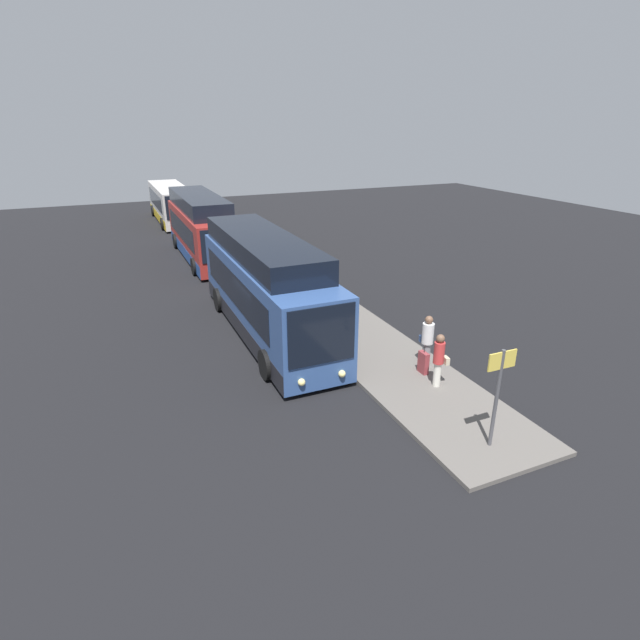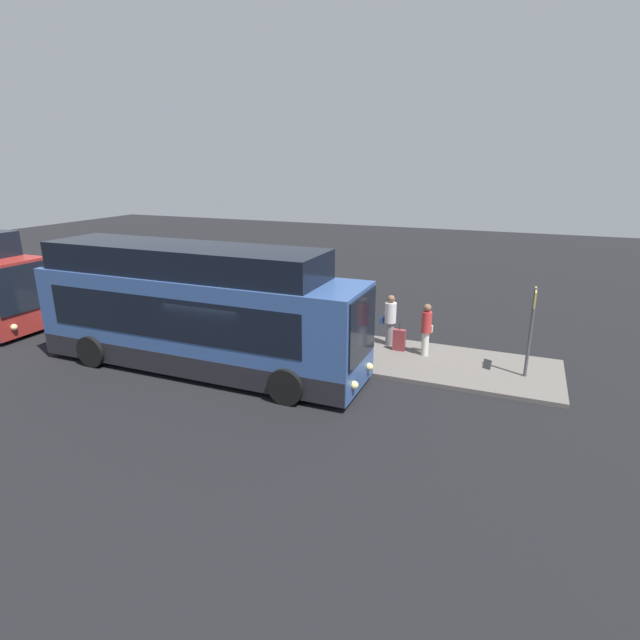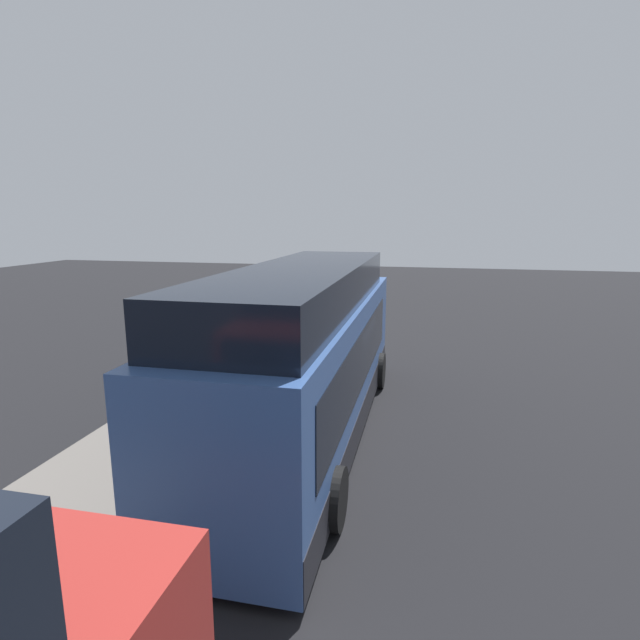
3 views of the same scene
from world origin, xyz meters
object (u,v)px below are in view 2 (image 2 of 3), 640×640
passenger_waiting (426,327)px  passenger_with_bags (390,318)px  suitcase (399,340)px  bus_lead (196,314)px  passenger_boarding (300,330)px  sign_post (532,320)px

passenger_waiting → passenger_with_bags: passenger_with_bags is taller
suitcase → passenger_waiting: bearing=-6.0°
bus_lead → passenger_with_bags: bearing=37.8°
bus_lead → passenger_with_bags: size_ratio=5.97×
passenger_with_bags → passenger_boarding: bearing=136.6°
bus_lead → passenger_boarding: (2.69, 2.06, -0.81)m
bus_lead → sign_post: bus_lead is taller
passenger_waiting → passenger_boarding: bearing=-151.8°
passenger_waiting → passenger_with_bags: bearing=166.8°
passenger_waiting → sign_post: size_ratio=0.65×
passenger_with_bags → sign_post: size_ratio=0.66×
suitcase → sign_post: (4.14, -0.70, 1.43)m
suitcase → passenger_with_bags: bearing=137.7°
passenger_boarding → sign_post: (7.21, 0.92, 0.94)m
passenger_waiting → passenger_with_bags: 1.49m
suitcase → sign_post: size_ratio=0.36×
bus_lead → passenger_boarding: bus_lead is taller
sign_post → bus_lead: bearing=-163.2°
passenger_boarding → passenger_with_bags: size_ratio=0.86×
bus_lead → sign_post: size_ratio=3.95×
passenger_boarding → suitcase: 3.51m
bus_lead → suitcase: (5.76, 3.68, -1.30)m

